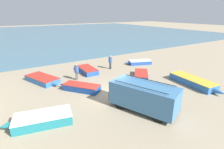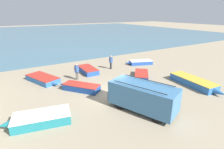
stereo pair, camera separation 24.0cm
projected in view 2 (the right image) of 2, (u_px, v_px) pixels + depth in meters
The scene contains 12 objects.
ground_plane at pixel (112, 94), 15.46m from camera, with size 200.00×200.00×0.00m, color gray.
sea_water at pixel (30, 34), 57.40m from camera, with size 120.00×80.00×0.01m, color #477084.
parked_van at pixel (142, 96), 12.56m from camera, with size 3.65×5.28×2.13m.
fishing_rowboat_0 at pixel (43, 79), 18.11m from camera, with size 3.00×4.68×0.56m.
fishing_rowboat_1 at pixel (87, 70), 21.02m from camera, with size 1.58×3.99×0.59m.
fishing_rowboat_2 at pixel (140, 62), 24.24m from camera, with size 3.78×2.34×0.52m.
fishing_rowboat_3 at pixel (195, 82), 17.06m from camera, with size 1.99×5.67×0.69m.
fishing_rowboat_4 at pixel (40, 119), 11.24m from camera, with size 4.43×2.37×0.65m.
fishing_rowboat_5 at pixel (80, 87), 16.11m from camera, with size 3.24×3.74×0.59m.
fishing_rowboat_6 at pixel (141, 75), 19.20m from camera, with size 3.13×3.44×0.53m.
fisherman_0 at pixel (111, 61), 21.96m from camera, with size 0.46×0.46×1.75m.
fisherman_1 at pixel (77, 70), 18.36m from camera, with size 0.47×0.47×1.78m.
Camera 2 is at (-7.21, -12.00, 6.78)m, focal length 28.00 mm.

